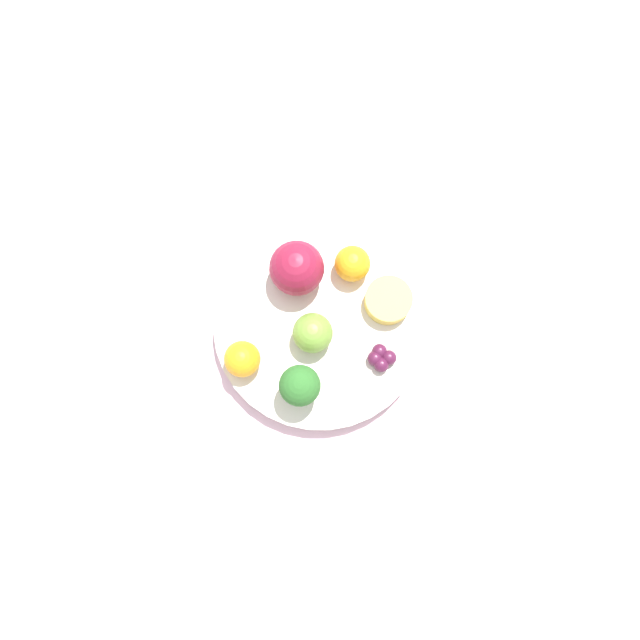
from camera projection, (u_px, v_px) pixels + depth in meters
name	position (u px, v px, depth m)	size (l,w,h in m)	color
ground_plane	(320.00, 329.00, 0.76)	(6.00, 6.00, 0.00)	gray
table_surface	(320.00, 328.00, 0.75)	(1.20, 1.20, 0.02)	silver
bowl	(320.00, 324.00, 0.73)	(0.25, 0.25, 0.03)	silver
broccoli	(300.00, 386.00, 0.66)	(0.04, 0.04, 0.06)	#99C17A
apple_red	(297.00, 268.00, 0.69)	(0.06, 0.06, 0.06)	maroon
apple_green	(313.00, 333.00, 0.69)	(0.05, 0.05, 0.05)	olive
orange_front	(352.00, 264.00, 0.71)	(0.04, 0.04, 0.04)	orange
orange_back	(242.00, 359.00, 0.68)	(0.04, 0.04, 0.04)	orange
grape_cluster	(381.00, 358.00, 0.70)	(0.03, 0.03, 0.02)	#511938
small_cup	(388.00, 300.00, 0.71)	(0.05, 0.05, 0.02)	#F4CC4C
napkin	(311.00, 553.00, 0.68)	(0.18, 0.16, 0.01)	white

